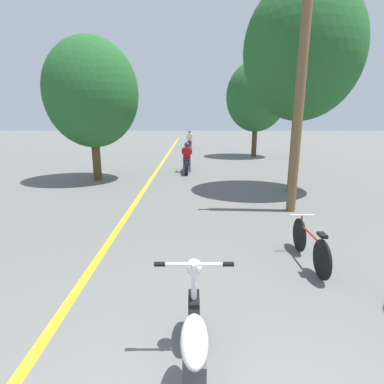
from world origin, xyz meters
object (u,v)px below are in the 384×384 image
object	(u,v)px
utility_pole	(299,84)
bicycle_parked	(309,245)
roadside_tree_right_far	(255,97)
motorcycle_rider_far	(188,142)
motorcycle_rider_lead	(186,161)
roadside_tree_right_near	(301,52)
motorcycle_foreground	(193,354)
roadside_tree_left	(90,93)

from	to	relation	value
utility_pole	bicycle_parked	distance (m)	4.22
roadside_tree_right_far	motorcycle_rider_far	distance (m)	7.71
roadside_tree_right_far	motorcycle_rider_lead	xyz separation A→B (m)	(-4.24, -5.72, -3.21)
bicycle_parked	motorcycle_rider_lead	bearing A→B (deg)	104.01
roadside_tree_right_near	roadside_tree_right_far	xyz separation A→B (m)	(0.57, 9.39, -0.70)
utility_pole	motorcycle_rider_far	bearing A→B (deg)	99.39
utility_pole	roadside_tree_right_near	distance (m)	2.71
roadside_tree_right_far	utility_pole	bearing A→B (deg)	-96.57
motorcycle_foreground	motorcycle_rider_lead	distance (m)	11.47
roadside_tree_right_near	motorcycle_rider_lead	distance (m)	6.50
roadside_tree_right_near	motorcycle_rider_lead	size ratio (longest dim) A/B	3.02
roadside_tree_left	motorcycle_rider_lead	world-z (taller)	roadside_tree_left
roadside_tree_right_far	roadside_tree_left	bearing A→B (deg)	-136.02
roadside_tree_left	roadside_tree_right_near	bearing A→B (deg)	-14.42
motorcycle_rider_far	utility_pole	bearing A→B (deg)	-80.61
roadside_tree_right_near	motorcycle_rider_far	distance (m)	15.92
roadside_tree_right_near	roadside_tree_right_far	distance (m)	9.44
motorcycle_foreground	roadside_tree_right_near	bearing A→B (deg)	66.37
roadside_tree_right_far	roadside_tree_left	distance (m)	10.86
roadside_tree_right_near	motorcycle_rider_far	bearing A→B (deg)	103.64
utility_pole	roadside_tree_right_near	xyz separation A→B (m)	(0.78, 2.31, 1.20)
motorcycle_rider_far	roadside_tree_right_far	bearing A→B (deg)	-53.11
bicycle_parked	motorcycle_foreground	bearing A→B (deg)	-128.47
motorcycle_rider_lead	motorcycle_rider_far	world-z (taller)	motorcycle_rider_far
motorcycle_rider_far	bicycle_parked	world-z (taller)	motorcycle_rider_far
utility_pole	motorcycle_foreground	size ratio (longest dim) A/B	3.16
motorcycle_rider_far	bicycle_parked	bearing A→B (deg)	-83.78
roadside_tree_right_near	motorcycle_rider_lead	xyz separation A→B (m)	(-3.67, 3.67, -3.91)
roadside_tree_right_far	motorcycle_rider_far	world-z (taller)	roadside_tree_right_far
roadside_tree_right_near	roadside_tree_right_far	world-z (taller)	roadside_tree_right_near
roadside_tree_right_far	motorcycle_rider_lead	world-z (taller)	roadside_tree_right_far
roadside_tree_right_far	motorcycle_rider_far	bearing A→B (deg)	126.89
motorcycle_foreground	motorcycle_rider_far	size ratio (longest dim) A/B	0.97
roadside_tree_right_far	roadside_tree_left	xyz separation A→B (m)	(-7.81, -7.53, -0.40)
utility_pole	motorcycle_foreground	distance (m)	6.72
roadside_tree_left	motorcycle_rider_lead	size ratio (longest dim) A/B	2.47
roadside_tree_left	bicycle_parked	xyz separation A→B (m)	(5.81, -7.16, -3.00)
roadside_tree_right_near	bicycle_parked	world-z (taller)	roadside_tree_right_near
utility_pole	roadside_tree_right_far	xyz separation A→B (m)	(1.35, 11.70, 0.50)
motorcycle_rider_far	bicycle_parked	distance (m)	20.43
motorcycle_rider_far	roadside_tree_left	bearing A→B (deg)	-105.31
roadside_tree_right_far	roadside_tree_right_near	bearing A→B (deg)	-93.47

